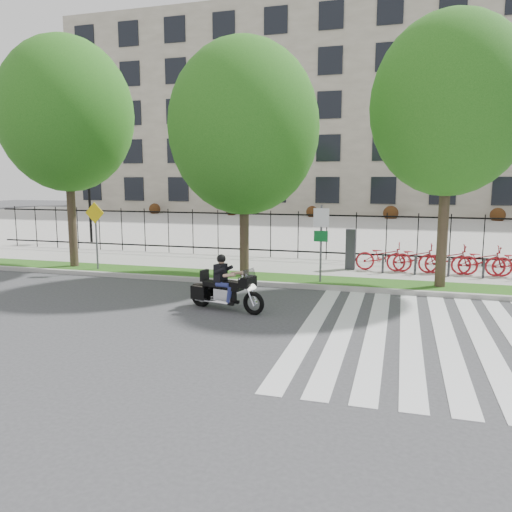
# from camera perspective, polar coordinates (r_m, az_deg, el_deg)

# --- Properties ---
(ground) EXTENTS (120.00, 120.00, 0.00)m
(ground) POSITION_cam_1_polar(r_m,az_deg,el_deg) (12.57, -3.67, -7.25)
(ground) COLOR #39393B
(ground) RESTS_ON ground
(curb) EXTENTS (60.00, 0.20, 0.15)m
(curb) POSITION_cam_1_polar(r_m,az_deg,el_deg) (16.35, 1.23, -3.21)
(curb) COLOR #9F9D96
(curb) RESTS_ON ground
(grass_verge) EXTENTS (60.00, 1.50, 0.15)m
(grass_verge) POSITION_cam_1_polar(r_m,az_deg,el_deg) (17.15, 1.97, -2.65)
(grass_verge) COLOR #1D4D13
(grass_verge) RESTS_ON ground
(sidewalk) EXTENTS (60.00, 3.50, 0.15)m
(sidewalk) POSITION_cam_1_polar(r_m,az_deg,el_deg) (19.54, 3.78, -1.25)
(sidewalk) COLOR gray
(sidewalk) RESTS_ON ground
(plaza) EXTENTS (80.00, 34.00, 0.10)m
(plaza) POSITION_cam_1_polar(r_m,az_deg,el_deg) (36.74, 9.73, 3.28)
(plaza) COLOR gray
(plaza) RESTS_ON ground
(crosswalk_stripes) EXTENTS (5.70, 8.00, 0.01)m
(crosswalk_stripes) POSITION_cam_1_polar(r_m,az_deg,el_deg) (11.88, 19.05, -8.64)
(crosswalk_stripes) COLOR silver
(crosswalk_stripes) RESTS_ON ground
(iron_fence) EXTENTS (30.00, 0.06, 2.00)m
(iron_fence) POSITION_cam_1_polar(r_m,az_deg,el_deg) (21.09, 4.84, 2.42)
(iron_fence) COLOR black
(iron_fence) RESTS_ON sidewalk
(office_building) EXTENTS (60.00, 21.90, 20.15)m
(office_building) POSITION_cam_1_polar(r_m,az_deg,el_deg) (56.79, 12.40, 15.11)
(office_building) COLOR gray
(office_building) RESTS_ON ground
(lamp_post_left) EXTENTS (1.06, 0.70, 4.25)m
(lamp_post_left) POSITION_cam_1_polar(r_m,az_deg,el_deg) (28.39, -18.57, 7.77)
(lamp_post_left) COLOR black
(lamp_post_left) RESTS_ON ground
(street_tree_0) EXTENTS (4.93, 4.93, 8.52)m
(street_tree_0) POSITION_cam_1_polar(r_m,az_deg,el_deg) (20.43, -20.87, 14.82)
(street_tree_0) COLOR #34251C
(street_tree_0) RESTS_ON grass_verge
(street_tree_1) EXTENTS (5.06, 5.06, 7.94)m
(street_tree_1) POSITION_cam_1_polar(r_m,az_deg,el_deg) (17.19, -1.40, 14.45)
(street_tree_1) COLOR #34251C
(street_tree_1) RESTS_ON grass_verge
(street_tree_2) EXTENTS (4.69, 4.69, 8.19)m
(street_tree_2) POSITION_cam_1_polar(r_m,az_deg,el_deg) (16.49, 21.28, 15.73)
(street_tree_2) COLOR #34251C
(street_tree_2) RESTS_ON grass_verge
(bike_share_station) EXTENTS (8.98, 0.89, 1.50)m
(bike_share_station) POSITION_cam_1_polar(r_m,az_deg,el_deg) (18.95, 24.22, -0.48)
(bike_share_station) COLOR #2D2D33
(bike_share_station) RESTS_ON sidewalk
(sign_pole_regulatory) EXTENTS (0.50, 0.09, 2.50)m
(sign_pole_regulatory) POSITION_cam_1_polar(r_m,az_deg,el_deg) (16.21, 7.44, 2.58)
(sign_pole_regulatory) COLOR #59595B
(sign_pole_regulatory) RESTS_ON grass_verge
(sign_pole_warning) EXTENTS (0.78, 0.09, 2.49)m
(sign_pole_warning) POSITION_cam_1_polar(r_m,az_deg,el_deg) (19.33, -17.85, 3.22)
(sign_pole_warning) COLOR #59595B
(sign_pole_warning) RESTS_ON grass_verge
(motorcycle_rider) EXTENTS (2.29, 1.03, 1.81)m
(motorcycle_rider) POSITION_cam_1_polar(r_m,az_deg,el_deg) (13.29, -3.50, -3.69)
(motorcycle_rider) COLOR black
(motorcycle_rider) RESTS_ON ground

